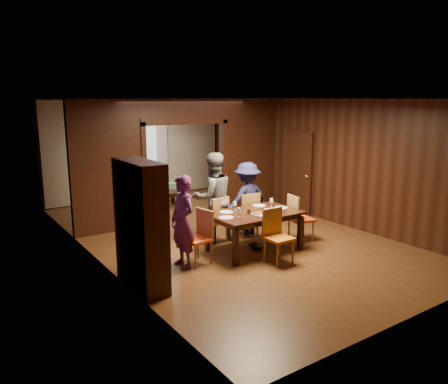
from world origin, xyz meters
TOP-DOWN VIEW (x-y plane):
  - floor at (0.00, 0.00)m, footprint 9.00×9.00m
  - ceiling at (0.00, 0.00)m, footprint 5.50×9.00m
  - room_walls at (0.00, 1.89)m, footprint 5.52×9.01m
  - person_purple at (-1.60, -1.13)m, footprint 0.40×0.60m
  - person_grey at (-0.39, -0.22)m, footprint 0.98×0.82m
  - person_navy at (0.47, -0.25)m, footprint 1.03×0.60m
  - sofa at (0.07, 3.85)m, footprint 1.84×0.76m
  - serving_bowl at (0.04, -1.12)m, footprint 0.29×0.29m
  - dining_table at (-0.03, -1.16)m, footprint 1.72×1.07m
  - coffee_table at (0.14, 3.01)m, footprint 0.80×0.50m
  - chair_left at (-1.33, -1.16)m, footprint 0.51×0.51m
  - chair_right at (1.14, -1.23)m, footprint 0.52×0.52m
  - chair_far_l at (-0.43, -0.33)m, footprint 0.50×0.50m
  - chair_far_r at (0.36, -0.37)m, footprint 0.48×0.48m
  - chair_near at (-0.08, -1.94)m, footprint 0.44×0.44m
  - hutch at (-2.53, -1.50)m, footprint 0.40×1.20m
  - door_right at (2.70, 0.50)m, footprint 0.06×0.90m
  - window_far at (0.00, 4.44)m, footprint 1.20×0.03m
  - curtain_left at (-0.75, 4.40)m, footprint 0.35×0.06m
  - curtain_right at (0.75, 4.40)m, footprint 0.35×0.06m
  - plate_left at (-0.72, -1.19)m, footprint 0.27×0.27m
  - plate_far_l at (-0.49, -0.86)m, footprint 0.27×0.27m
  - plate_far_r at (0.37, -0.80)m, footprint 0.27×0.27m
  - plate_right at (0.62, -1.19)m, footprint 0.27×0.27m
  - plate_near at (-0.01, -1.45)m, footprint 0.27×0.27m
  - platter_a at (-0.04, -1.31)m, footprint 0.30×0.20m
  - platter_b at (0.24, -1.36)m, footprint 0.30×0.20m
  - wineglass_left at (-0.51, -1.29)m, footprint 0.08×0.08m
  - wineglass_far at (-0.26, -0.82)m, footprint 0.08×0.08m
  - wineglass_right at (0.52, -1.01)m, footprint 0.08×0.08m
  - tumbler at (-0.00, -1.48)m, footprint 0.07×0.07m
  - condiment_jar at (-0.18, -1.18)m, footprint 0.08×0.08m

SIDE VIEW (x-z plane):
  - floor at x=0.00m, z-range 0.00..0.00m
  - coffee_table at x=0.14m, z-range 0.00..0.40m
  - sofa at x=0.07m, z-range 0.00..0.53m
  - dining_table at x=-0.03m, z-range 0.00..0.76m
  - chair_left at x=-1.33m, z-range 0.00..0.97m
  - chair_right at x=1.14m, z-range 0.00..0.97m
  - chair_far_l at x=-0.43m, z-range 0.00..0.97m
  - chair_far_r at x=0.36m, z-range 0.00..0.97m
  - chair_near at x=-0.08m, z-range 0.00..0.97m
  - plate_left at x=-0.72m, z-range 0.76..0.77m
  - plate_far_l at x=-0.49m, z-range 0.76..0.77m
  - plate_far_r at x=0.37m, z-range 0.76..0.77m
  - plate_right at x=0.62m, z-range 0.76..0.77m
  - plate_near at x=-0.01m, z-range 0.76..0.77m
  - platter_a at x=-0.04m, z-range 0.76..0.80m
  - platter_b at x=0.24m, z-range 0.76..0.80m
  - person_navy at x=0.47m, z-range 0.00..1.58m
  - serving_bowl at x=0.04m, z-range 0.76..0.83m
  - condiment_jar at x=-0.18m, z-range 0.76..0.87m
  - person_purple at x=-1.60m, z-range 0.00..1.63m
  - tumbler at x=0.00m, z-range 0.76..0.90m
  - wineglass_left at x=-0.51m, z-range 0.76..0.94m
  - wineglass_far at x=-0.26m, z-range 0.76..0.94m
  - wineglass_right at x=0.52m, z-range 0.76..0.94m
  - person_grey at x=-0.39m, z-range 0.00..1.84m
  - hutch at x=-2.53m, z-range 0.00..2.00m
  - door_right at x=2.70m, z-range 0.00..2.10m
  - curtain_left at x=-0.75m, z-range 0.05..2.45m
  - curtain_right at x=0.75m, z-range 0.05..2.45m
  - room_walls at x=0.00m, z-range 0.06..2.96m
  - window_far at x=0.00m, z-range 1.05..2.35m
  - ceiling at x=0.00m, z-range 2.89..2.91m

